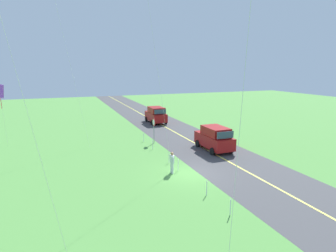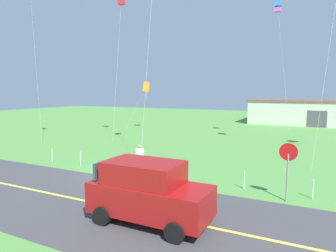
{
  "view_description": "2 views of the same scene",
  "coord_description": "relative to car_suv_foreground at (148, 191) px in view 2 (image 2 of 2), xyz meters",
  "views": [
    {
      "loc": [
        -17.25,
        8.54,
        7.52
      ],
      "look_at": [
        1.69,
        1.18,
        3.3
      ],
      "focal_mm": 29.86,
      "sensor_mm": 36.0,
      "label": 1
    },
    {
      "loc": [
        9.94,
        -13.61,
        4.75
      ],
      "look_at": [
        1.65,
        2.95,
        2.59
      ],
      "focal_mm": 32.05,
      "sensor_mm": 36.0,
      "label": 2
    }
  ],
  "objects": [
    {
      "name": "ground_plane",
      "position": [
        -4.63,
        4.58,
        -1.2
      ],
      "size": [
        120.0,
        120.0,
        0.1
      ],
      "primitive_type": "cube",
      "color": "#549342"
    },
    {
      "name": "asphalt_road",
      "position": [
        -4.63,
        0.58,
        -1.15
      ],
      "size": [
        120.0,
        7.0,
        0.0
      ],
      "primitive_type": "cube",
      "color": "#424244",
      "rests_on": "ground"
    },
    {
      "name": "road_centre_stripe",
      "position": [
        -4.63,
        0.58,
        -1.15
      ],
      "size": [
        120.0,
        0.16,
        0.0
      ],
      "primitive_type": "cube",
      "color": "#E5E04C",
      "rests_on": "asphalt_road"
    },
    {
      "name": "car_suv_foreground",
      "position": [
        0.0,
        0.0,
        0.0
      ],
      "size": [
        4.4,
        2.12,
        2.24
      ],
      "color": "maroon",
      "rests_on": "ground"
    },
    {
      "name": "stop_sign",
      "position": [
        4.3,
        4.49,
        0.65
      ],
      "size": [
        0.76,
        0.08,
        2.56
      ],
      "color": "gray",
      "rests_on": "ground"
    },
    {
      "name": "person_adult_near",
      "position": [
        -4.03,
        5.88,
        -0.29
      ],
      "size": [
        0.58,
        0.22,
        1.6
      ],
      "rotation": [
        0.0,
        0.0,
        4.98
      ],
      "color": "silver",
      "rests_on": "ground"
    },
    {
      "name": "kite_green_far",
      "position": [
        -11.76,
        15.27,
        12.09
      ],
      "size": [
        0.56,
        2.35,
        13.73
      ],
      "color": "silver",
      "rests_on": "ground"
    },
    {
      "name": "kite_pink_drift",
      "position": [
        1.6,
        20.79,
        11.16
      ],
      "size": [
        1.79,
        0.97,
        12.79
      ],
      "color": "silver",
      "rests_on": "ground"
    },
    {
      "name": "kite_orange_near",
      "position": [
        -13.91,
        23.25,
        4.05
      ],
      "size": [
        2.74,
        1.4,
        5.96
      ],
      "color": "silver",
      "rests_on": "ground"
    },
    {
      "name": "warehouse_distant",
      "position": [
        5.27,
        39.71,
        0.6
      ],
      "size": [
        18.36,
        10.2,
        3.5
      ],
      "color": "beige",
      "rests_on": "ground"
    },
    {
      "name": "fence_post_0",
      "position": [
        -10.64,
        5.28,
        -0.7
      ],
      "size": [
        0.05,
        0.05,
        0.9
      ],
      "primitive_type": "cylinder",
      "color": "silver",
      "rests_on": "ground"
    },
    {
      "name": "fence_post_1",
      "position": [
        -8.13,
        5.28,
        -0.7
      ],
      "size": [
        0.05,
        0.05,
        0.9
      ],
      "primitive_type": "cylinder",
      "color": "silver",
      "rests_on": "ground"
    },
    {
      "name": "fence_post_2",
      "position": [
        -3.76,
        5.28,
        -0.7
      ],
      "size": [
        0.05,
        0.05,
        0.9
      ],
      "primitive_type": "cylinder",
      "color": "silver",
      "rests_on": "ground"
    },
    {
      "name": "fence_post_3",
      "position": [
        -1.89,
        5.28,
        -0.7
      ],
      "size": [
        0.05,
        0.05,
        0.9
      ],
      "primitive_type": "cylinder",
      "color": "silver",
      "rests_on": "ground"
    },
    {
      "name": "fence_post_4",
      "position": [
        2.3,
        5.28,
        -0.7
      ],
      "size": [
        0.05,
        0.05,
        0.9
      ],
      "primitive_type": "cylinder",
      "color": "silver",
      "rests_on": "ground"
    },
    {
      "name": "fence_post_5",
      "position": [
        5.31,
        5.28,
        -0.7
      ],
      "size": [
        0.05,
        0.05,
        0.9
      ],
      "primitive_type": "cylinder",
      "color": "silver",
      "rests_on": "ground"
    }
  ]
}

